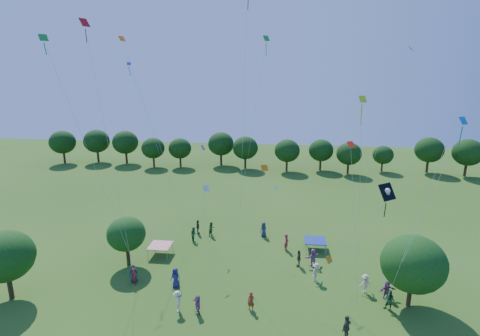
% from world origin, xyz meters
% --- Properties ---
extents(near_tree_west, '(4.65, 4.65, 6.01)m').
position_xyz_m(near_tree_west, '(-18.95, 10.43, 3.90)').
color(near_tree_west, '#422B19').
rests_on(near_tree_west, ground).
extents(near_tree_north, '(3.68, 3.68, 4.96)m').
position_xyz_m(near_tree_north, '(-11.40, 16.91, 3.29)').
color(near_tree_north, '#422B19').
rests_on(near_tree_north, ground).
extents(near_tree_east, '(5.03, 5.03, 6.08)m').
position_xyz_m(near_tree_east, '(13.90, 13.15, 3.81)').
color(near_tree_east, '#422B19').
rests_on(near_tree_east, ground).
extents(treeline, '(88.01, 8.77, 6.77)m').
position_xyz_m(treeline, '(-1.73, 55.43, 4.09)').
color(treeline, '#422B19').
rests_on(treeline, ground).
extents(tent_red_stripe, '(2.20, 2.20, 1.10)m').
position_xyz_m(tent_red_stripe, '(-8.92, 19.27, 1.04)').
color(tent_red_stripe, red).
rests_on(tent_red_stripe, ground).
extents(tent_blue, '(2.20, 2.20, 1.10)m').
position_xyz_m(tent_blue, '(7.12, 22.31, 1.04)').
color(tent_blue, navy).
rests_on(tent_blue, ground).
extents(crowd_person_0, '(1.00, 0.69, 1.85)m').
position_xyz_m(crowd_person_0, '(-5.67, 13.64, 0.92)').
color(crowd_person_0, navy).
rests_on(crowd_person_0, ground).
extents(crowd_person_1, '(0.65, 0.48, 1.59)m').
position_xyz_m(crowd_person_1, '(1.22, 11.16, 0.79)').
color(crowd_person_1, maroon).
rests_on(crowd_person_1, ground).
extents(crowd_person_2, '(0.78, 0.94, 1.68)m').
position_xyz_m(crowd_person_2, '(-4.50, 24.43, 0.84)').
color(crowd_person_2, '#254E21').
rests_on(crowd_person_2, ground).
extents(crowd_person_3, '(1.20, 0.87, 1.67)m').
position_xyz_m(crowd_person_3, '(10.76, 14.75, 0.84)').
color(crowd_person_3, beige).
rests_on(crowd_person_3, ground).
extents(crowd_person_4, '(0.50, 1.03, 1.72)m').
position_xyz_m(crowd_person_4, '(5.25, 18.53, 0.86)').
color(crowd_person_4, '#48423A').
rests_on(crowd_person_4, ground).
extents(crowd_person_5, '(1.59, 0.98, 1.60)m').
position_xyz_m(crowd_person_5, '(12.39, 14.04, 0.80)').
color(crowd_person_5, '#834C7A').
rests_on(crowd_person_5, ground).
extents(crowd_person_6, '(0.94, 0.94, 1.75)m').
position_xyz_m(crowd_person_6, '(1.47, 24.91, 0.87)').
color(crowd_person_6, navy).
rests_on(crowd_person_6, ground).
extents(crowd_person_7, '(0.65, 0.71, 1.61)m').
position_xyz_m(crowd_person_7, '(-9.46, 13.66, 0.80)').
color(crowd_person_7, maroon).
rests_on(crowd_person_7, ground).
extents(crowd_person_8, '(0.97, 0.86, 1.74)m').
position_xyz_m(crowd_person_8, '(12.17, 12.38, 0.87)').
color(crowd_person_8, '#255729').
rests_on(crowd_person_8, ground).
extents(crowd_person_9, '(1.08, 1.26, 1.78)m').
position_xyz_m(crowd_person_9, '(6.72, 16.04, 0.89)').
color(crowd_person_9, '#C1B39A').
rests_on(crowd_person_9, ground).
extents(crowd_person_10, '(0.74, 1.10, 1.72)m').
position_xyz_m(crowd_person_10, '(-6.21, 24.78, 0.86)').
color(crowd_person_10, '#3D3530').
rests_on(crowd_person_10, ground).
extents(crowd_person_11, '(1.69, 1.45, 1.78)m').
position_xyz_m(crowd_person_11, '(6.63, 18.84, 0.89)').
color(crowd_person_11, '#945695').
rests_on(crowd_person_11, ground).
extents(crowd_person_12, '(0.91, 0.73, 1.63)m').
position_xyz_m(crowd_person_12, '(-9.69, 14.01, 0.82)').
color(crowd_person_12, navy).
rests_on(crowd_person_12, ground).
extents(crowd_person_13, '(0.57, 0.77, 1.85)m').
position_xyz_m(crowd_person_13, '(4.07, 21.77, 0.93)').
color(crowd_person_13, maroon).
rests_on(crowd_person_13, ground).
extents(crowd_person_14, '(0.83, 0.91, 1.64)m').
position_xyz_m(crowd_person_14, '(-6.24, 22.87, 0.82)').
color(crowd_person_14, '#265831').
rests_on(crowd_person_14, ground).
extents(crowd_person_15, '(0.85, 1.27, 1.79)m').
position_xyz_m(crowd_person_15, '(-4.56, 10.34, 0.89)').
color(crowd_person_15, beige).
rests_on(crowd_person_15, ground).
extents(crowd_person_16, '(1.08, 1.17, 1.87)m').
position_xyz_m(crowd_person_16, '(8.25, 8.64, 0.93)').
color(crowd_person_16, '#443C36').
rests_on(crowd_person_16, ground).
extents(crowd_person_17, '(1.14, 1.55, 1.57)m').
position_xyz_m(crowd_person_17, '(-2.93, 10.26, 0.79)').
color(crowd_person_17, '#8B517A').
rests_on(crowd_person_17, ground).
extents(pirate_kite, '(5.72, 1.30, 9.52)m').
position_xyz_m(pirate_kite, '(10.74, 11.28, 10.19)').
color(pirate_kite, black).
extents(red_high_kite, '(0.94, 2.28, 25.72)m').
position_xyz_m(red_high_kite, '(0.16, 17.05, 21.16)').
color(red_high_kite, red).
extents(small_kite_0, '(1.52, 1.88, 12.29)m').
position_xyz_m(small_kite_0, '(8.54, 12.35, 10.94)').
color(small_kite_0, red).
extents(small_kite_1, '(3.01, 0.83, 7.65)m').
position_xyz_m(small_kite_1, '(1.29, 23.14, 7.93)').
color(small_kite_1, '#D5660B').
extents(small_kite_2, '(2.59, 2.02, 4.70)m').
position_xyz_m(small_kite_2, '(7.11, 9.65, 5.21)').
color(small_kite_2, orange).
extents(small_kite_3, '(3.23, 3.33, 20.79)m').
position_xyz_m(small_kite_3, '(0.80, 25.59, 17.71)').
color(small_kite_3, green).
extents(small_kite_4, '(5.04, 1.60, 19.28)m').
position_xyz_m(small_kite_4, '(12.66, 19.44, 15.28)').
color(small_kite_4, '#147DC9').
extents(small_kite_5, '(0.77, 1.42, 9.32)m').
position_xyz_m(small_kite_5, '(-5.39, 24.70, 9.00)').
color(small_kite_5, '#8B1777').
extents(small_kite_6, '(4.17, 1.81, 4.77)m').
position_xyz_m(small_kite_6, '(1.93, 24.77, 4.92)').
color(small_kite_6, white).
extents(small_kite_7, '(2.74, 2.99, 14.57)m').
position_xyz_m(small_kite_7, '(13.83, 9.95, 12.68)').
color(small_kite_7, '#0C76BA').
extents(small_kite_8, '(2.47, 0.82, 21.07)m').
position_xyz_m(small_kite_8, '(-11.21, 13.34, 18.21)').
color(small_kite_8, red).
extents(small_kite_9, '(7.43, 2.22, 20.74)m').
position_xyz_m(small_kite_9, '(-12.07, 24.08, 17.27)').
color(small_kite_9, orange).
extents(small_kite_10, '(1.27, 1.20, 15.76)m').
position_xyz_m(small_kite_10, '(8.55, 10.24, 13.33)').
color(small_kite_10, '#BBDE13').
extents(small_kite_11, '(4.04, 3.94, 19.69)m').
position_xyz_m(small_kite_11, '(-12.07, 10.94, 16.11)').
color(small_kite_11, '#1A9027').
extents(small_kite_12, '(5.80, 1.04, 18.10)m').
position_xyz_m(small_kite_12, '(-11.03, 23.25, 13.98)').
color(small_kite_12, '#1337C0').
extents(small_kite_13, '(3.72, 3.23, 22.57)m').
position_xyz_m(small_kite_13, '(14.12, 9.57, 16.59)').
color(small_kite_13, '#6D1895').
extents(small_kite_14, '(1.17, 2.71, 6.65)m').
position_xyz_m(small_kite_14, '(-3.89, 18.74, 6.94)').
color(small_kite_14, silver).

